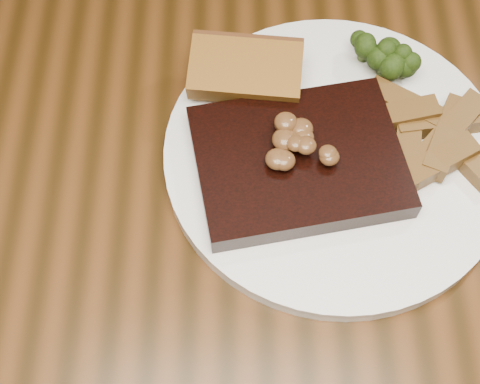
{
  "coord_description": "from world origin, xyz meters",
  "views": [
    {
      "loc": [
        -0.01,
        -0.26,
        1.28
      ],
      "look_at": [
        -0.01,
        -0.0,
        0.78
      ],
      "focal_mm": 50.0,
      "sensor_mm": 36.0,
      "label": 1
    }
  ],
  "objects_px": {
    "dining_table": "(245,249)",
    "plate": "(334,156)",
    "steak": "(298,162)",
    "garlic_bread": "(245,84)",
    "potato_wedges": "(406,133)"
  },
  "relations": [
    {
      "from": "garlic_bread",
      "to": "plate",
      "type": "bearing_deg",
      "value": -34.43
    },
    {
      "from": "plate",
      "to": "steak",
      "type": "relative_size",
      "value": 1.75
    },
    {
      "from": "potato_wedges",
      "to": "plate",
      "type": "bearing_deg",
      "value": -168.51
    },
    {
      "from": "steak",
      "to": "garlic_bread",
      "type": "height_order",
      "value": "steak"
    },
    {
      "from": "garlic_bread",
      "to": "potato_wedges",
      "type": "relative_size",
      "value": 0.93
    },
    {
      "from": "dining_table",
      "to": "steak",
      "type": "distance_m",
      "value": 0.13
    },
    {
      "from": "dining_table",
      "to": "potato_wedges",
      "type": "distance_m",
      "value": 0.2
    },
    {
      "from": "dining_table",
      "to": "garlic_bread",
      "type": "distance_m",
      "value": 0.17
    },
    {
      "from": "garlic_bread",
      "to": "potato_wedges",
      "type": "height_order",
      "value": "potato_wedges"
    },
    {
      "from": "steak",
      "to": "plate",
      "type": "bearing_deg",
      "value": 17.12
    },
    {
      "from": "dining_table",
      "to": "potato_wedges",
      "type": "height_order",
      "value": "potato_wedges"
    },
    {
      "from": "dining_table",
      "to": "plate",
      "type": "bearing_deg",
      "value": 32.17
    },
    {
      "from": "dining_table",
      "to": "potato_wedges",
      "type": "bearing_deg",
      "value": 23.77
    },
    {
      "from": "dining_table",
      "to": "garlic_bread",
      "type": "bearing_deg",
      "value": 90.25
    },
    {
      "from": "dining_table",
      "to": "plate",
      "type": "xyz_separation_m",
      "value": [
        0.08,
        0.05,
        0.1
      ]
    }
  ]
}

